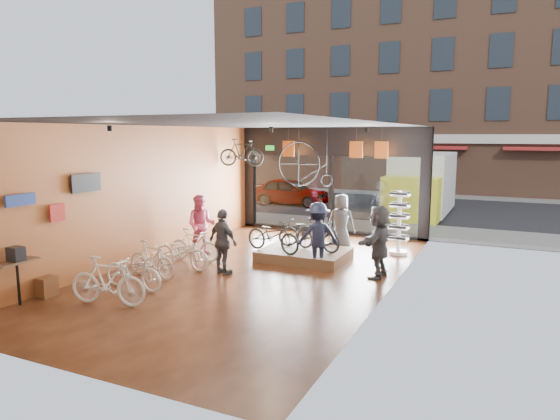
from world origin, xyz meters
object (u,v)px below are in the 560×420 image
Objects in this scene: box_truck at (420,185)px; floor_bike_5 at (194,245)px; street_car at (290,191)px; sunglasses_rack at (399,223)px; customer_1 at (201,225)px; display_bike_right at (308,231)px; customer_4 at (341,222)px; display_platform at (304,255)px; hung_bike at (242,153)px; customer_5 at (379,241)px; floor_bike_3 at (152,259)px; customer_3 at (318,236)px; floor_bike_4 at (182,252)px; floor_bike_2 at (133,271)px; display_bike_left at (273,235)px; customer_2 at (223,242)px; display_bike_mid at (318,235)px; penny_farthing at (307,166)px; floor_bike_1 at (108,281)px.

floor_bike_5 is at bearing -112.61° from box_truck.
street_car is 2.11× the size of sunglasses_rack.
box_truck is 3.86× the size of customer_1.
display_bike_right is 1.29m from customer_4.
hung_bike reaches higher than display_platform.
box_truck is 3.62× the size of sunglasses_rack.
customer_5 reaches higher than street_car.
display_bike_right is (2.69, 3.77, 0.28)m from floor_bike_3.
customer_1 is 1.01× the size of customer_3.
customer_4 reaches higher than display_bike_right.
floor_bike_4 is 0.82m from floor_bike_5.
display_bike_left is (1.87, 3.57, 0.33)m from floor_bike_2.
customer_4 is (3.35, 4.87, 0.41)m from floor_bike_3.
display_platform is 1.37× the size of customer_4.
display_bike_right is 3.17m from customer_1.
display_bike_left is 1.34m from customer_3.
customer_4 is (1.90, 3.82, 0.03)m from customer_2.
customer_1 reaches higher than display_bike_mid.
floor_bike_5 is 0.80× the size of penny_farthing.
customer_1 reaches higher than customer_4.
customer_4 reaches higher than display_bike_left.
hung_bike is (-5.69, 3.22, 2.01)m from customer_5.
customer_5 is (3.03, -0.21, 0.14)m from display_bike_left.
display_bike_right is at bearing -59.05° from floor_bike_5.
box_truck reaches higher than customer_2.
floor_bike_2 is 4.80m from customer_3.
hung_bike is (-3.25, 1.89, 2.17)m from display_bike_right.
customer_3 reaches higher than floor_bike_4.
floor_bike_1 is 1.11× the size of hung_bike.
customer_1 is 5.89m from sunglasses_rack.
floor_bike_1 is 8.51m from penny_farthing.
floor_bike_5 is 5.09m from penny_farthing.
floor_bike_4 is at bearing -110.42° from box_truck.
floor_bike_5 is (-0.20, 2.75, 0.02)m from floor_bike_2.
box_truck is 10.93m from customer_1.
street_car is at bearing 77.29° from customer_1.
floor_bike_2 is 4.92m from display_platform.
customer_5 is (2.43, -1.33, 0.16)m from display_bike_right.
sunglasses_rack is (2.38, 1.34, 0.20)m from display_bike_right.
floor_bike_2 is 1.07× the size of hung_bike.
floor_bike_5 is 0.92m from customer_1.
floor_bike_4 is (-0.32, 3.03, -0.06)m from floor_bike_1.
hung_bike is at bearing -126.37° from box_truck.
customer_3 is at bearing -38.86° from floor_bike_2.
display_bike_left is at bearing -21.36° from customer_1.
floor_bike_1 reaches higher than floor_bike_4.
display_bike_left is at bearing -121.03° from sunglasses_rack.
box_truck reaches higher than floor_bike_2.
display_bike_right is (0.60, 1.12, -0.02)m from display_bike_left.
display_bike_right is at bearing -67.58° from penny_farthing.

